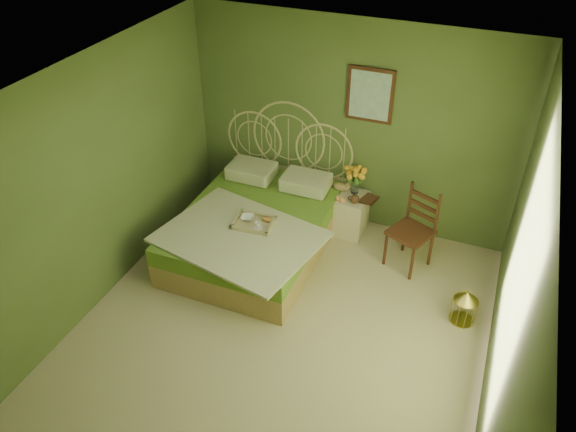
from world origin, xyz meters
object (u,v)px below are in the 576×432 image
at_px(birdcage, 464,307).
at_px(bed, 257,225).
at_px(nightstand, 348,207).
at_px(chair, 413,223).

bearing_deg(birdcage, bed, 172.56).
bearing_deg(nightstand, birdcage, -34.35).
height_order(bed, nightstand, bed).
bearing_deg(birdcage, chair, 134.11).
distance_m(nightstand, birdcage, 1.93).
distance_m(nightstand, chair, 0.93).
relative_size(nightstand, chair, 0.96).
bearing_deg(bed, nightstand, 39.79).
xyz_separation_m(nightstand, chair, (0.85, -0.33, 0.20)).
bearing_deg(chair, birdcage, -22.03).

